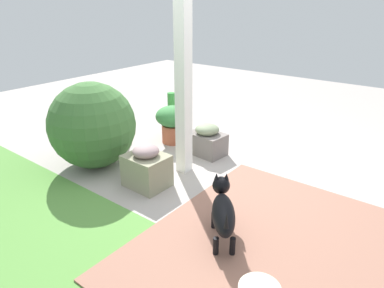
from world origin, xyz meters
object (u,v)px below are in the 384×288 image
Objects in this scene: porch_pillar at (183,84)px; terracotta_pot_tall at (172,116)px; round_shrub at (92,125)px; terracotta_pot_spiky at (120,117)px; stone_planter_nearest at (207,140)px; dog at (223,210)px; stone_planter_mid at (147,168)px; terracotta_pot_broad at (173,121)px.

porch_pillar reaches higher than terracotta_pot_tall.
terracotta_pot_spiky is at bearing -61.71° from round_shrub.
terracotta_pot_tall reaches higher than stone_planter_nearest.
terracotta_pot_spiky reaches higher than dog.
terracotta_pot_broad reaches higher than stone_planter_mid.
terracotta_pot_tall is 0.83× the size of terracotta_pot_spiky.
dog is at bearing 142.95° from porch_pillar.
dog reaches higher than stone_planter_nearest.
porch_pillar is at bearing 170.67° from terracotta_pot_spiky.
dog is (-1.07, 0.80, -0.77)m from porch_pillar.
terracotta_pot_broad is at bearing -40.81° from porch_pillar.
terracotta_pot_spiky reaches higher than stone_planter_mid.
stone_planter_mid is 1.50m from terracotta_pot_spiky.
stone_planter_nearest is 0.79× the size of dog.
stone_planter_nearest is 0.48× the size of round_shrub.
stone_planter_mid is 1.80m from terracotta_pot_tall.
terracotta_pot_tall is at bearing -86.54° from round_shrub.
stone_planter_mid is at bearing -179.42° from round_shrub.
porch_pillar reaches higher than terracotta_pot_spiky.
dog is at bearing 157.07° from terracotta_pot_spiky.
terracotta_pot_tall is 1.10× the size of terracotta_pot_broad.
dog is (-2.11, 1.79, 0.07)m from terracotta_pot_tall.
porch_pillar is 1.16m from terracotta_pot_broad.
porch_pillar reaches higher than round_shrub.
porch_pillar reaches higher than terracotta_pot_broad.
round_shrub is at bearing 118.29° from terracotta_pot_spiky.
terracotta_pot_spiky is at bearing -22.93° from dog.
porch_pillar is 1.56m from terracotta_pot_spiky.
terracotta_pot_tall is at bearing -57.71° from stone_planter_mid.
stone_planter_nearest is 1.76m from dog.
round_shrub is (0.90, 1.10, 0.32)m from stone_planter_nearest.
round_shrub reaches higher than terracotta_pot_spiky.
stone_planter_nearest is 1.45m from round_shrub.
terracotta_pot_broad is 0.85× the size of dog.
terracotta_pot_tall is (0.96, -1.52, -0.00)m from stone_planter_mid.
stone_planter_nearest is at bearing -166.25° from terracotta_pot_spiky.
terracotta_pot_tall is at bearing -47.28° from terracotta_pot_broad.
stone_planter_mid reaches higher than stone_planter_nearest.
stone_planter_mid is 1.28m from terracotta_pot_broad.
dog is (-1.15, 0.26, 0.06)m from stone_planter_mid.
stone_planter_nearest is at bearing 156.19° from terracotta_pot_tall.
terracotta_pot_broad is at bearing -38.56° from dog.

